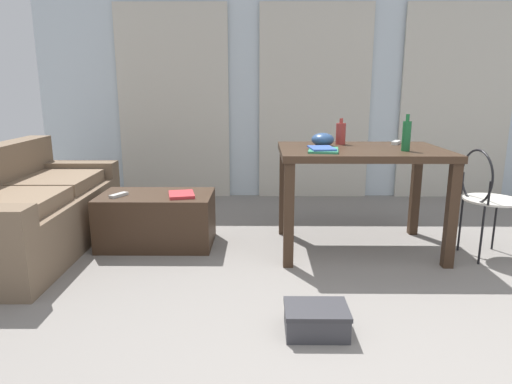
% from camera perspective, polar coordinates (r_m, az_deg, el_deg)
% --- Properties ---
extents(ground_plane, '(8.70, 8.70, 0.00)m').
position_cam_1_polar(ground_plane, '(3.30, 11.21, -9.21)').
color(ground_plane, gray).
extents(wall_back, '(6.18, 0.10, 2.50)m').
position_cam_1_polar(wall_back, '(5.25, 7.37, 13.10)').
color(wall_back, silver).
rests_on(wall_back, ground).
extents(curtains, '(4.39, 0.03, 2.13)m').
position_cam_1_polar(curtains, '(5.17, 7.42, 11.08)').
color(curtains, beige).
rests_on(curtains, ground).
extents(couch, '(0.84, 1.85, 0.80)m').
position_cam_1_polar(couch, '(3.89, -27.10, -2.22)').
color(couch, brown).
rests_on(couch, ground).
extents(coffee_table, '(0.88, 0.53, 0.42)m').
position_cam_1_polar(coffee_table, '(3.70, -12.41, -3.41)').
color(coffee_table, '#382619').
rests_on(coffee_table, ground).
extents(craft_table, '(1.22, 0.84, 0.80)m').
position_cam_1_polar(craft_table, '(3.50, 13.11, 3.61)').
color(craft_table, '#382619').
rests_on(craft_table, ground).
extents(wire_chair, '(0.40, 0.41, 0.81)m').
position_cam_1_polar(wire_chair, '(3.66, 26.95, 0.07)').
color(wire_chair, silver).
rests_on(wire_chair, ground).
extents(bottle_near, '(0.08, 0.08, 0.21)m').
position_cam_1_polar(bottle_near, '(3.67, 10.68, 7.31)').
color(bottle_near, '#99332D').
rests_on(bottle_near, craft_table).
extents(bottle_far, '(0.06, 0.06, 0.26)m').
position_cam_1_polar(bottle_far, '(3.40, 18.51, 6.81)').
color(bottle_far, '#195B2D').
rests_on(bottle_far, craft_table).
extents(bowl, '(0.17, 0.17, 0.10)m').
position_cam_1_polar(bowl, '(3.54, 8.45, 6.59)').
color(bowl, '#2D4C7A').
rests_on(bowl, craft_table).
extents(book_stack, '(0.25, 0.32, 0.03)m').
position_cam_1_polar(book_stack, '(3.26, 8.46, 5.36)').
color(book_stack, '#2D7F56').
rests_on(book_stack, craft_table).
extents(tv_remote_on_table, '(0.11, 0.17, 0.03)m').
position_cam_1_polar(tv_remote_on_table, '(3.80, 17.32, 6.01)').
color(tv_remote_on_table, '#B7B7B2').
rests_on(tv_remote_on_table, craft_table).
extents(tv_remote_primary, '(0.12, 0.16, 0.02)m').
position_cam_1_polar(tv_remote_primary, '(3.64, -17.00, -0.37)').
color(tv_remote_primary, '#B7B7B2').
rests_on(tv_remote_primary, coffee_table).
extents(magazine, '(0.24, 0.28, 0.02)m').
position_cam_1_polar(magazine, '(3.54, -9.42, -0.32)').
color(magazine, red).
rests_on(magazine, coffee_table).
extents(shoebox, '(0.33, 0.25, 0.14)m').
position_cam_1_polar(shoebox, '(2.43, 7.63, -15.73)').
color(shoebox, '#38383D').
rests_on(shoebox, ground).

